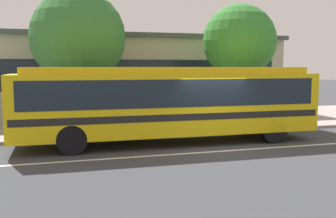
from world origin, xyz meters
TOP-DOWN VIEW (x-y plane):
  - ground_plane at (0.00, 0.00)m, footprint 120.00×120.00m
  - sidewalk_slab at (0.00, 6.52)m, footprint 60.00×8.00m
  - lane_stripe_center at (0.00, -0.80)m, footprint 56.00×0.16m
  - transit_bus at (-1.29, 1.17)m, footprint 11.42×2.71m
  - pedestrian_waiting_near_sign at (-0.97, 4.11)m, footprint 0.37×0.37m
  - bus_stop_sign at (3.12, 3.04)m, footprint 0.09×0.44m
  - street_tree_near_stop at (-4.28, 5.83)m, footprint 4.40×4.40m
  - street_tree_mid_block at (3.49, 4.86)m, footprint 3.64×3.64m
  - station_building at (-2.15, 12.24)m, footprint 20.58×9.27m

SIDE VIEW (x-z plane):
  - ground_plane at x=0.00m, z-range 0.00..0.00m
  - lane_stripe_center at x=0.00m, z-range 0.00..0.01m
  - sidewalk_slab at x=0.00m, z-range 0.00..0.12m
  - pedestrian_waiting_near_sign at x=-0.97m, z-range 0.27..1.98m
  - transit_bus at x=-1.29m, z-range 0.24..3.12m
  - bus_stop_sign at x=3.12m, z-range 0.49..3.15m
  - station_building at x=-2.15m, z-range 0.01..4.74m
  - street_tree_mid_block at x=3.49m, z-range 1.21..7.08m
  - street_tree_near_stop at x=-4.28m, z-range 1.08..7.41m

